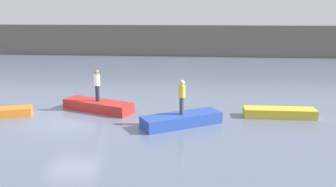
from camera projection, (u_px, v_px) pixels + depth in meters
The scene contains 8 objects.
ground_plane at pixel (71, 121), 17.35m from camera, with size 120.00×120.00×0.00m, color slate.
embankment_wall at pixel (150, 40), 42.72m from camera, with size 80.00×1.20×3.64m, color #666056.
rowboat_orange at pixel (1, 113), 18.08m from camera, with size 2.97×0.94×0.43m, color orange.
rowboat_red at pixel (98, 106), 19.15m from camera, with size 3.94×1.15×0.54m, color red.
rowboat_blue at pixel (182, 120), 16.68m from camera, with size 3.83×1.15×0.55m, color #2B4CAD.
rowboat_yellow at pixel (279, 113), 18.03m from camera, with size 3.56×0.97×0.45m, color gold.
person_yellow_shirt at pixel (182, 95), 16.41m from camera, with size 0.32×0.32×1.63m.
person_white_shirt at pixel (97, 84), 18.87m from camera, with size 0.32×0.32×1.70m.
Camera 1 is at (6.28, -16.07, 5.23)m, focal length 38.13 mm.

